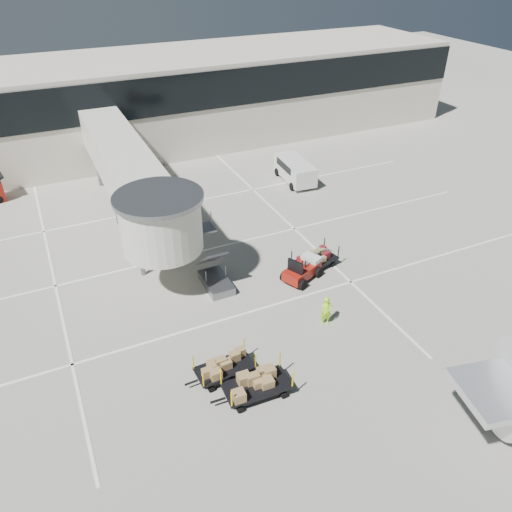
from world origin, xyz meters
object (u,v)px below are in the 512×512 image
at_px(box_cart_far, 226,368).
at_px(minivan, 294,169).
at_px(baggage_tug, 303,270).
at_px(suitcase_cart, 316,260).
at_px(box_cart_near, 257,385).
at_px(ground_worker, 326,311).

height_order(box_cart_far, minivan, minivan).
bearing_deg(minivan, baggage_tug, -112.21).
relative_size(suitcase_cart, box_cart_near, 0.96).
xyz_separation_m(box_cart_near, box_cart_far, (-0.83, 1.64, -0.06)).
relative_size(baggage_tug, suitcase_cart, 0.78).
relative_size(box_cart_near, ground_worker, 2.19).
xyz_separation_m(baggage_tug, ground_worker, (-0.92, -4.13, 0.25)).
xyz_separation_m(suitcase_cart, box_cart_near, (-7.64, -7.70, 0.09)).
bearing_deg(box_cart_far, suitcase_cart, 33.22).
relative_size(baggage_tug, box_cart_far, 0.82).
height_order(box_cart_near, box_cart_far, box_cart_near).
bearing_deg(baggage_tug, minivan, 38.72).
relative_size(ground_worker, minivan, 0.35).
height_order(suitcase_cart, minivan, minivan).
relative_size(suitcase_cart, minivan, 0.74).
relative_size(box_cart_near, box_cart_far, 1.10).
bearing_deg(box_cart_near, ground_worker, 30.41).
bearing_deg(box_cart_far, ground_worker, 8.86).
bearing_deg(minivan, box_cart_far, -122.45).
xyz_separation_m(suitcase_cart, box_cart_far, (-8.47, -6.06, 0.03)).
distance_m(baggage_tug, box_cart_near, 9.41).
bearing_deg(suitcase_cart, ground_worker, -126.63).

